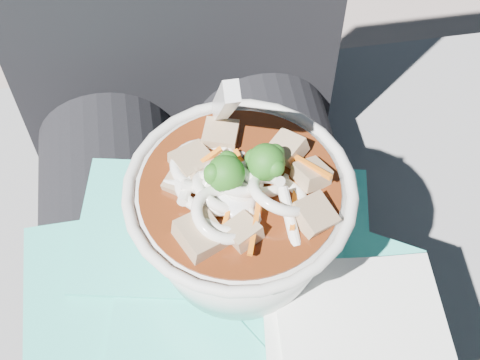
{
  "coord_description": "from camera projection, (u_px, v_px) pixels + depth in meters",
  "views": [
    {
      "loc": [
        -0.01,
        -0.26,
        1.1
      ],
      "look_at": [
        0.03,
        0.01,
        0.71
      ],
      "focal_mm": 50.0,
      "sensor_mm": 36.0,
      "label": 1
    }
  ],
  "objects": [
    {
      "name": "lap",
      "position": [
        212.0,
        314.0,
        0.64
      ],
      "size": [
        0.33,
        0.48,
        0.15
      ],
      "color": "black",
      "rests_on": "stone_ledge"
    },
    {
      "name": "napkins",
      "position": [
        354.0,
        333.0,
        0.52
      ],
      "size": [
        0.15,
        0.15,
        0.01
      ],
      "color": "silver",
      "rests_on": "plastic_bag"
    },
    {
      "name": "plastic_bag",
      "position": [
        228.0,
        312.0,
        0.55
      ],
      "size": [
        0.35,
        0.36,
        0.02
      ],
      "color": "#2FC6B1",
      "rests_on": "lap"
    },
    {
      "name": "person_body",
      "position": [
        198.0,
        216.0,
        0.66
      ],
      "size": [
        0.34,
        0.94,
        0.98
      ],
      "color": "black",
      "rests_on": "ground"
    },
    {
      "name": "udon_bowl",
      "position": [
        239.0,
        214.0,
        0.52
      ],
      "size": [
        0.2,
        0.2,
        0.21
      ],
      "color": "silver",
      "rests_on": "plastic_bag"
    },
    {
      "name": "stone_ledge",
      "position": [
        205.0,
        299.0,
        0.96
      ],
      "size": [
        1.0,
        0.5,
        0.43
      ],
      "primitive_type": "cube",
      "rotation": [
        0.0,
        0.0,
        -0.0
      ],
      "color": "slate",
      "rests_on": "ground"
    }
  ]
}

